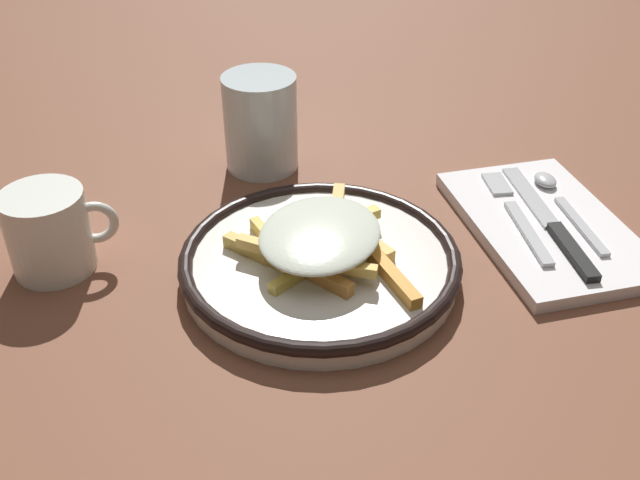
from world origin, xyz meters
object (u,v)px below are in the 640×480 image
object	(u,v)px
plate	(320,263)
spoon	(558,196)
fork	(517,216)
fries_heap	(321,239)
knife	(555,228)
coffee_mug	(50,232)
napkin	(546,226)
water_glass	(261,123)

from	to	relation	value
plate	spoon	distance (m)	0.28
plate	fork	bearing A→B (deg)	8.37
fries_heap	knife	xyz separation A→B (m)	(0.24, -0.00, -0.02)
knife	coffee_mug	xyz separation A→B (m)	(-0.48, 0.07, 0.02)
spoon	coffee_mug	xyz separation A→B (m)	(-0.51, 0.01, 0.02)
fries_heap	napkin	bearing A→B (deg)	3.99
water_glass	coffee_mug	distance (m)	0.27
napkin	coffee_mug	bearing A→B (deg)	174.11
plate	knife	bearing A→B (deg)	0.11
fries_heap	knife	bearing A→B (deg)	-0.53
spoon	coffee_mug	size ratio (longest dim) A/B	1.48
fries_heap	napkin	xyz separation A→B (m)	(0.24, 0.02, -0.03)
water_glass	knife	bearing A→B (deg)	-40.80
coffee_mug	fries_heap	bearing A→B (deg)	-15.29
fries_heap	knife	world-z (taller)	fries_heap
fork	spoon	size ratio (longest dim) A/B	1.16
fork	spoon	bearing A→B (deg)	21.78
napkin	fork	xyz separation A→B (m)	(-0.03, 0.01, 0.01)
napkin	knife	bearing A→B (deg)	-94.21
plate	fork	size ratio (longest dim) A/B	1.49
plate	coffee_mug	distance (m)	0.25
fork	water_glass	xyz separation A→B (m)	(-0.23, 0.19, 0.04)
spoon	plate	bearing A→B (deg)	-168.68
knife	water_glass	distance (m)	0.34
knife	spoon	world-z (taller)	spoon
fork	coffee_mug	distance (m)	0.46
water_glass	plate	bearing A→B (deg)	-85.40
fries_heap	knife	distance (m)	0.24
spoon	water_glass	xyz separation A→B (m)	(-0.29, 0.17, 0.04)
water_glass	fork	bearing A→B (deg)	-39.48
knife	coffee_mug	distance (m)	0.49
fork	knife	xyz separation A→B (m)	(0.03, -0.03, 0.00)
napkin	knife	distance (m)	0.02
water_glass	coffee_mug	size ratio (longest dim) A/B	1.07
plate	water_glass	bearing A→B (deg)	94.60
fries_heap	plate	bearing A→B (deg)	-119.09
plate	fork	xyz separation A→B (m)	(0.21, 0.03, 0.00)
plate	spoon	xyz separation A→B (m)	(0.27, 0.05, 0.00)
napkin	knife	world-z (taller)	knife
knife	spoon	xyz separation A→B (m)	(0.03, 0.05, 0.00)
coffee_mug	spoon	bearing A→B (deg)	-1.66
spoon	knife	bearing A→B (deg)	-120.34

